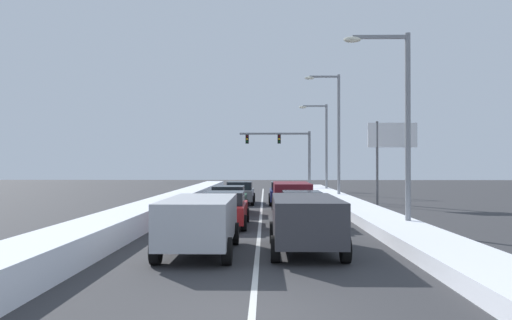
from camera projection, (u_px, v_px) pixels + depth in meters
ground_plane at (261, 215)px, 26.69m from camera, size 120.00×120.00×0.00m
lane_stripe_between_right_lane_and_center_lane at (262, 208)px, 31.12m from camera, size 0.14×48.77×0.01m
snow_bank_right_shoulder at (347, 204)px, 31.03m from camera, size 2.09×48.77×0.46m
snow_bank_left_shoulder at (176, 201)px, 31.23m from camera, size 1.81×48.77×0.84m
suv_charcoal_right_lane_nearest at (305, 219)px, 15.40m from camera, size 2.16×4.90×1.67m
sedan_black_right_lane_second at (301, 208)px, 22.08m from camera, size 2.00×4.50×1.51m
suv_maroon_right_lane_third at (291, 194)px, 27.92m from camera, size 2.16×4.90×1.67m
sedan_navy_right_lane_fourth at (283, 193)px, 33.93m from camera, size 2.00×4.50×1.51m
suv_silver_center_lane_nearest at (200, 220)px, 15.10m from camera, size 2.16×4.90×1.67m
sedan_red_center_lane_second at (225, 209)px, 21.70m from camera, size 2.00×4.50×1.51m
sedan_green_center_lane_third at (229, 200)px, 27.41m from camera, size 2.00×4.50×1.51m
sedan_gray_center_lane_fourth at (240, 193)px, 34.23m from camera, size 2.00×4.50×1.51m
traffic_light_gantry at (287, 147)px, 53.27m from camera, size 7.54×0.47×6.20m
street_lamp_right_near at (398, 112)px, 19.98m from camera, size 2.66×0.36×7.92m
street_lamp_right_mid at (334, 126)px, 37.72m from camera, size 2.66×0.36×9.44m
street_lamp_right_far at (323, 140)px, 46.58m from camera, size 2.66×0.36×8.26m
roadside_sign_right at (392, 144)px, 32.74m from camera, size 3.20×0.16×5.50m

